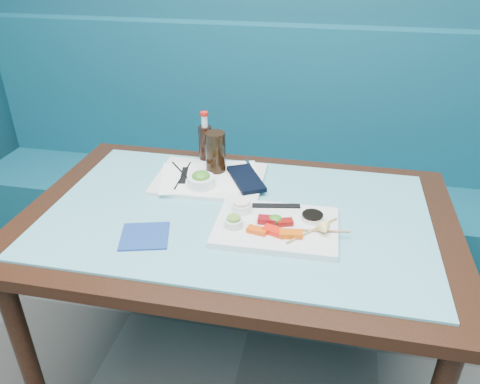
% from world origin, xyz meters
% --- Properties ---
extents(booth_bench, '(3.00, 0.56, 1.17)m').
position_xyz_m(booth_bench, '(0.00, 2.29, 0.37)').
color(booth_bench, '#0F4D61').
rests_on(booth_bench, ground).
extents(dining_table, '(1.40, 0.90, 0.75)m').
position_xyz_m(dining_table, '(0.00, 1.45, 0.67)').
color(dining_table, black).
rests_on(dining_table, ground).
extents(glass_top, '(1.22, 0.76, 0.01)m').
position_xyz_m(glass_top, '(0.00, 1.45, 0.75)').
color(glass_top, '#60B1C0').
rests_on(glass_top, dining_table).
extents(sashimi_plate, '(0.38, 0.27, 0.02)m').
position_xyz_m(sashimi_plate, '(0.14, 1.37, 0.77)').
color(sashimi_plate, white).
rests_on(sashimi_plate, glass_top).
extents(salmon_left, '(0.06, 0.04, 0.01)m').
position_xyz_m(salmon_left, '(0.09, 1.32, 0.78)').
color(salmon_left, '#F24B09').
rests_on(salmon_left, sashimi_plate).
extents(salmon_mid, '(0.07, 0.05, 0.02)m').
position_xyz_m(salmon_mid, '(0.14, 1.32, 0.79)').
color(salmon_mid, red).
rests_on(salmon_mid, sashimi_plate).
extents(salmon_right, '(0.07, 0.04, 0.02)m').
position_xyz_m(salmon_right, '(0.19, 1.32, 0.79)').
color(salmon_right, '#E55409').
rests_on(salmon_right, sashimi_plate).
extents(tuna_left, '(0.06, 0.04, 0.02)m').
position_xyz_m(tuna_left, '(0.11, 1.38, 0.79)').
color(tuna_left, maroon).
rests_on(tuna_left, sashimi_plate).
extents(tuna_right, '(0.06, 0.04, 0.02)m').
position_xyz_m(tuna_right, '(0.16, 1.38, 0.78)').
color(tuna_right, maroon).
rests_on(tuna_right, sashimi_plate).
extents(seaweed_garnish, '(0.05, 0.04, 0.02)m').
position_xyz_m(seaweed_garnish, '(0.13, 1.38, 0.79)').
color(seaweed_garnish, '#367B1C').
rests_on(seaweed_garnish, sashimi_plate).
extents(ramekin_wasabi, '(0.06, 0.06, 0.02)m').
position_xyz_m(ramekin_wasabi, '(0.01, 1.34, 0.79)').
color(ramekin_wasabi, white).
rests_on(ramekin_wasabi, sashimi_plate).
extents(wasabi_fill, '(0.05, 0.05, 0.01)m').
position_xyz_m(wasabi_fill, '(0.01, 1.34, 0.81)').
color(wasabi_fill, olive).
rests_on(wasabi_fill, ramekin_wasabi).
extents(ramekin_ginger, '(0.06, 0.06, 0.03)m').
position_xyz_m(ramekin_ginger, '(0.02, 1.43, 0.79)').
color(ramekin_ginger, white).
rests_on(ramekin_ginger, sashimi_plate).
extents(ginger_fill, '(0.07, 0.07, 0.01)m').
position_xyz_m(ginger_fill, '(0.02, 1.43, 0.81)').
color(ginger_fill, '#FFEAD1').
rests_on(ginger_fill, ramekin_ginger).
extents(soy_dish, '(0.09, 0.09, 0.01)m').
position_xyz_m(soy_dish, '(0.24, 1.42, 0.78)').
color(soy_dish, white).
rests_on(soy_dish, sashimi_plate).
extents(soy_fill, '(0.07, 0.07, 0.01)m').
position_xyz_m(soy_fill, '(0.24, 1.42, 0.79)').
color(soy_fill, black).
rests_on(soy_fill, soy_dish).
extents(lemon_wedge, '(0.05, 0.04, 0.04)m').
position_xyz_m(lemon_wedge, '(0.28, 1.34, 0.80)').
color(lemon_wedge, '#F0D671').
rests_on(lemon_wedge, sashimi_plate).
extents(chopstick_sleeve, '(0.16, 0.05, 0.00)m').
position_xyz_m(chopstick_sleeve, '(0.12, 1.48, 0.78)').
color(chopstick_sleeve, black).
rests_on(chopstick_sleeve, sashimi_plate).
extents(wooden_chopstick_a, '(0.14, 0.17, 0.01)m').
position_xyz_m(wooden_chopstick_a, '(0.25, 1.36, 0.78)').
color(wooden_chopstick_a, tan).
rests_on(wooden_chopstick_a, sashimi_plate).
extents(wooden_chopstick_b, '(0.20, 0.03, 0.01)m').
position_xyz_m(wooden_chopstick_b, '(0.26, 1.36, 0.78)').
color(wooden_chopstick_b, '#9C7349').
rests_on(wooden_chopstick_b, sashimi_plate).
extents(serving_tray, '(0.40, 0.30, 0.01)m').
position_xyz_m(serving_tray, '(-0.14, 1.64, 0.77)').
color(serving_tray, white).
rests_on(serving_tray, glass_top).
extents(paper_placemat, '(0.40, 0.33, 0.00)m').
position_xyz_m(paper_placemat, '(-0.14, 1.64, 0.77)').
color(paper_placemat, white).
rests_on(paper_placemat, serving_tray).
extents(seaweed_bowl, '(0.10, 0.10, 0.04)m').
position_xyz_m(seaweed_bowl, '(-0.15, 1.57, 0.79)').
color(seaweed_bowl, white).
rests_on(seaweed_bowl, serving_tray).
extents(seaweed_salad, '(0.07, 0.07, 0.03)m').
position_xyz_m(seaweed_salad, '(-0.15, 1.57, 0.81)').
color(seaweed_salad, '#3E8B20').
rests_on(seaweed_salad, seaweed_bowl).
extents(cola_glass, '(0.09, 0.09, 0.15)m').
position_xyz_m(cola_glass, '(-0.13, 1.70, 0.85)').
color(cola_glass, black).
rests_on(cola_glass, serving_tray).
extents(navy_pouch, '(0.17, 0.22, 0.02)m').
position_xyz_m(navy_pouch, '(-0.01, 1.64, 0.78)').
color(navy_pouch, black).
rests_on(navy_pouch, serving_tray).
extents(fork, '(0.05, 0.10, 0.01)m').
position_xyz_m(fork, '(-0.01, 1.75, 0.78)').
color(fork, silver).
rests_on(fork, serving_tray).
extents(black_chopstick_a, '(0.01, 0.22, 0.01)m').
position_xyz_m(black_chopstick_a, '(-0.24, 1.63, 0.78)').
color(black_chopstick_a, black).
rests_on(black_chopstick_a, serving_tray).
extents(black_chopstick_b, '(0.16, 0.19, 0.01)m').
position_xyz_m(black_chopstick_b, '(-0.23, 1.63, 0.78)').
color(black_chopstick_b, black).
rests_on(black_chopstick_b, serving_tray).
extents(tray_sleeve, '(0.05, 0.13, 0.00)m').
position_xyz_m(tray_sleeve, '(-0.24, 1.63, 0.77)').
color(tray_sleeve, black).
rests_on(tray_sleeve, serving_tray).
extents(cola_bottle_body, '(0.06, 0.06, 0.15)m').
position_xyz_m(cola_bottle_body, '(-0.20, 1.79, 0.83)').
color(cola_bottle_body, black).
rests_on(cola_bottle_body, glass_top).
extents(cola_bottle_neck, '(0.03, 0.03, 0.05)m').
position_xyz_m(cola_bottle_neck, '(-0.20, 1.79, 0.93)').
color(cola_bottle_neck, silver).
rests_on(cola_bottle_neck, cola_bottle_body).
extents(cola_bottle_cap, '(0.03, 0.03, 0.01)m').
position_xyz_m(cola_bottle_cap, '(-0.20, 1.79, 0.96)').
color(cola_bottle_cap, red).
rests_on(cola_bottle_cap, cola_bottle_neck).
extents(blue_napkin, '(0.17, 0.17, 0.01)m').
position_xyz_m(blue_napkin, '(-0.24, 1.26, 0.76)').
color(blue_napkin, navy).
rests_on(blue_napkin, glass_top).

